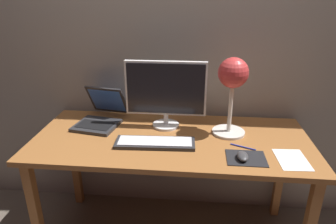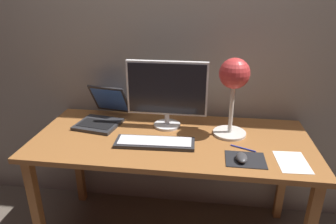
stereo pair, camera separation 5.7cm
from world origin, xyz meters
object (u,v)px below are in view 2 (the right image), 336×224
at_px(monitor, 167,91).
at_px(laptop, 104,112).
at_px(keyboard_main, 155,142).
at_px(mouse, 242,158).
at_px(pen, 243,148).
at_px(desk_lamp, 234,81).

distance_m(monitor, laptop, 0.45).
height_order(monitor, keyboard_main, monitor).
bearing_deg(monitor, mouse, -40.27).
distance_m(keyboard_main, mouse, 0.48).
distance_m(keyboard_main, laptop, 0.47).
bearing_deg(laptop, monitor, -3.50).
xyz_separation_m(mouse, pen, (0.02, 0.13, -0.02)).
bearing_deg(keyboard_main, monitor, 82.16).
relative_size(mouse, pen, 0.69).
xyz_separation_m(laptop, desk_lamp, (0.80, -0.09, 0.27)).
relative_size(monitor, keyboard_main, 1.10).
xyz_separation_m(monitor, keyboard_main, (-0.03, -0.25, -0.22)).
bearing_deg(mouse, laptop, 155.33).
height_order(laptop, desk_lamp, desk_lamp).
bearing_deg(laptop, desk_lamp, -6.27).
bearing_deg(desk_lamp, keyboard_main, -155.95).
distance_m(keyboard_main, desk_lamp, 0.56).
xyz_separation_m(laptop, mouse, (0.85, -0.39, -0.04)).
relative_size(monitor, laptop, 1.27).
relative_size(desk_lamp, mouse, 4.77).
bearing_deg(desk_lamp, monitor, 170.76).
height_order(laptop, mouse, laptop).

